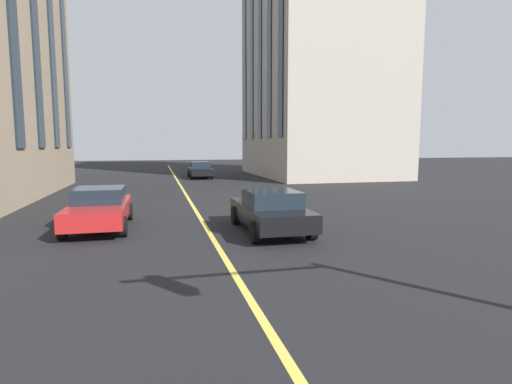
# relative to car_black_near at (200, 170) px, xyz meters

# --- Properties ---
(lane_centre_line) EXTENTS (80.00, 0.16, 0.01)m
(lane_centre_line) POSITION_rel_car_black_near_xyz_m (-17.32, 2.01, -0.70)
(lane_centre_line) COLOR #D8C64C
(lane_centre_line) RESTS_ON ground_plane
(car_black_near) EXTENTS (3.90, 1.89, 1.40)m
(car_black_near) POSITION_rel_car_black_near_xyz_m (0.00, 0.00, 0.00)
(car_black_near) COLOR black
(car_black_near) RESTS_ON ground_plane
(car_red_oncoming) EXTENTS (4.40, 1.95, 1.37)m
(car_red_oncoming) POSITION_rel_car_black_near_xyz_m (-20.04, 5.50, 0.00)
(car_red_oncoming) COLOR #B21E1E
(car_red_oncoming) RESTS_ON ground_plane
(car_black_trailing) EXTENTS (4.40, 1.95, 1.37)m
(car_black_trailing) POSITION_rel_car_black_near_xyz_m (-21.93, 0.05, 0.00)
(car_black_trailing) COLOR black
(car_black_trailing) RESTS_ON ground_plane
(building_right_near) EXTENTS (15.43, 10.84, 24.28)m
(building_right_near) POSITION_rel_car_black_near_xyz_m (0.89, -10.85, 11.44)
(building_right_near) COLOR #A89E8E
(building_right_near) RESTS_ON ground_plane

